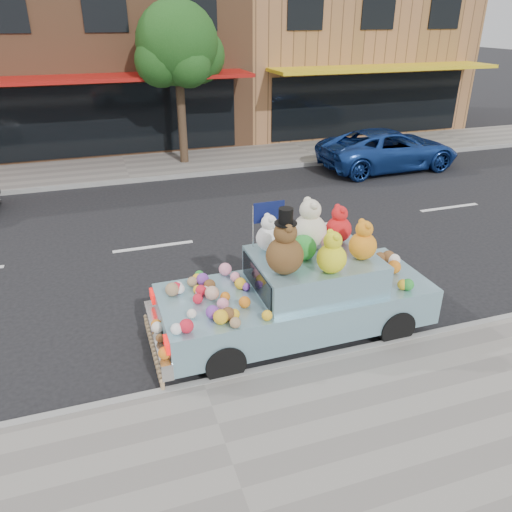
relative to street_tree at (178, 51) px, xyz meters
name	(u,v)px	position (x,y,z in m)	size (l,w,h in m)	color
ground	(153,247)	(-2.03, -6.55, -3.69)	(120.00, 120.00, 0.00)	black
near_sidewalk	(233,468)	(-2.03, -13.05, -3.63)	(60.00, 3.00, 0.12)	gray
far_sidewalk	(126,168)	(-2.03, -0.05, -3.63)	(60.00, 3.00, 0.12)	gray
near_kerb	(203,385)	(-2.03, -11.55, -3.63)	(60.00, 0.12, 0.13)	gray
far_kerb	(131,181)	(-2.03, -1.55, -3.63)	(60.00, 0.12, 0.13)	gray
storefront_mid	(103,44)	(-2.03, 5.42, -0.05)	(10.00, 9.80, 7.30)	brown
storefront_right	(330,41)	(7.97, 5.42, -0.05)	(10.00, 9.80, 7.30)	#A06A43
street_tree	(178,51)	(0.00, 0.00, 0.00)	(3.00, 2.70, 5.22)	#38281C
car_blue	(389,149)	(6.41, -2.68, -3.03)	(2.19, 4.75, 1.32)	#1A3E94
art_car	(298,290)	(-0.26, -10.67, -2.90)	(4.49, 1.79, 2.35)	black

